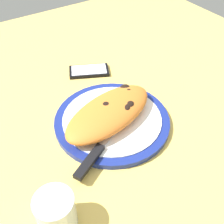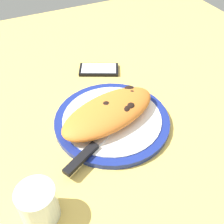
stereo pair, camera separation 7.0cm
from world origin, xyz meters
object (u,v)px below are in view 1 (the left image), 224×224
(fork, at_px, (94,109))
(water_glass, at_px, (56,213))
(plate, at_px, (112,120))
(calzone, at_px, (109,112))
(smartphone, at_px, (89,71))
(knife, at_px, (96,153))

(fork, relative_size, water_glass, 2.01)
(plate, relative_size, calzone, 1.03)
(water_glass, bearing_deg, calzone, -142.63)
(calzone, relative_size, water_glass, 3.59)
(plate, height_order, calzone, calzone)
(smartphone, distance_m, water_glass, 0.50)
(knife, bearing_deg, fork, -118.77)
(plate, bearing_deg, calzone, -16.32)
(knife, bearing_deg, water_glass, 33.02)
(plate, bearing_deg, smartphone, -105.22)
(knife, bearing_deg, plate, -140.06)
(smartphone, xyz_separation_m, water_glass, (0.30, 0.40, 0.03))
(fork, relative_size, smartphone, 1.16)
(plate, xyz_separation_m, calzone, (0.01, -0.00, 0.03))
(smartphone, bearing_deg, plate, 74.78)
(calzone, distance_m, fork, 0.06)
(fork, bearing_deg, water_glass, 46.46)
(plate, height_order, smartphone, plate)
(plate, relative_size, water_glass, 3.68)
(plate, distance_m, knife, 0.13)
(plate, xyz_separation_m, fork, (0.02, -0.05, 0.01))
(knife, height_order, smartphone, knife)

